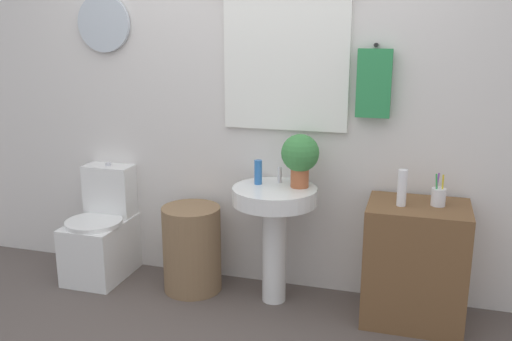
% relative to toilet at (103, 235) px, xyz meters
% --- Properties ---
extents(back_wall, '(4.40, 0.18, 2.60)m').
position_rel_toilet_xyz_m(back_wall, '(1.06, 0.26, 1.01)').
color(back_wall, silver).
rests_on(back_wall, ground_plane).
extents(toilet, '(0.38, 0.51, 0.78)m').
position_rel_toilet_xyz_m(toilet, '(0.00, 0.00, 0.00)').
color(toilet, white).
rests_on(toilet, ground_plane).
extents(laundry_hamper, '(0.38, 0.38, 0.57)m').
position_rel_toilet_xyz_m(laundry_hamper, '(0.68, -0.04, -0.01)').
color(laundry_hamper, '#846647').
rests_on(laundry_hamper, ground_plane).
extents(pedestal_sink, '(0.52, 0.52, 0.75)m').
position_rel_toilet_xyz_m(pedestal_sink, '(1.24, -0.04, 0.27)').
color(pedestal_sink, white).
rests_on(pedestal_sink, ground_plane).
extents(faucet, '(0.03, 0.03, 0.10)m').
position_rel_toilet_xyz_m(faucet, '(1.24, 0.08, 0.50)').
color(faucet, silver).
rests_on(faucet, pedestal_sink).
extents(wooden_cabinet, '(0.57, 0.44, 0.71)m').
position_rel_toilet_xyz_m(wooden_cabinet, '(2.09, -0.04, 0.06)').
color(wooden_cabinet, brown).
rests_on(wooden_cabinet, ground_plane).
extents(soap_bottle, '(0.05, 0.05, 0.15)m').
position_rel_toilet_xyz_m(soap_bottle, '(1.12, 0.01, 0.53)').
color(soap_bottle, '#2D6BB7').
rests_on(soap_bottle, pedestal_sink).
extents(potted_plant, '(0.23, 0.23, 0.33)m').
position_rel_toilet_xyz_m(potted_plant, '(1.38, 0.02, 0.65)').
color(potted_plant, '#AD5B38').
rests_on(potted_plant, pedestal_sink).
extents(lotion_bottle, '(0.05, 0.05, 0.21)m').
position_rel_toilet_xyz_m(lotion_bottle, '(1.99, -0.08, 0.52)').
color(lotion_bottle, white).
rests_on(lotion_bottle, wooden_cabinet).
extents(toothbrush_cup, '(0.08, 0.08, 0.19)m').
position_rel_toilet_xyz_m(toothbrush_cup, '(2.19, -0.02, 0.47)').
color(toothbrush_cup, silver).
rests_on(toothbrush_cup, wooden_cabinet).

